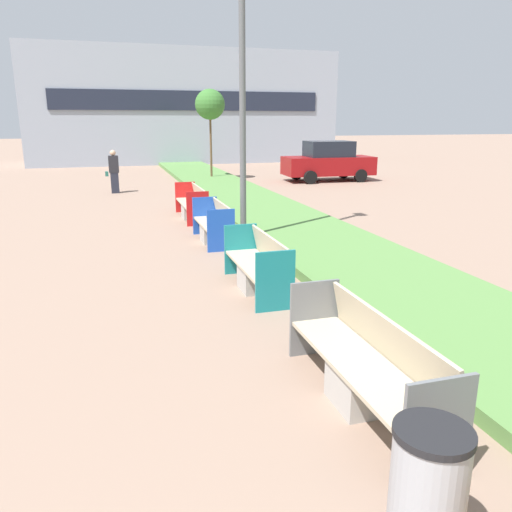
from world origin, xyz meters
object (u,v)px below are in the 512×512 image
(bench_teal_frame, at_px, (258,269))
(street_lamp_post, at_px, (242,16))
(bench_red_frame, at_px, (193,206))
(litter_bin, at_px, (427,496))
(sapling_tree_far, at_px, (210,105))
(parked_car_distant, at_px, (328,161))
(bench_grey_frame, at_px, (365,370))
(bench_blue_frame, at_px, (214,227))
(pedestrian_walking, at_px, (114,171))

(bench_teal_frame, distance_m, street_lamp_post, 5.60)
(bench_red_frame, height_order, litter_bin, litter_bin)
(street_lamp_post, relative_size, sapling_tree_far, 2.14)
(parked_car_distant, bearing_deg, litter_bin, -109.96)
(street_lamp_post, bearing_deg, sapling_tree_far, 81.70)
(bench_red_frame, bearing_deg, street_lamp_post, -80.04)
(bench_grey_frame, xyz_separation_m, parked_car_distant, (7.73, 17.93, 0.53))
(bench_blue_frame, relative_size, pedestrian_walking, 1.13)
(bench_red_frame, height_order, pedestrian_walking, pedestrian_walking)
(pedestrian_walking, xyz_separation_m, parked_car_distant, (9.81, 1.39, 0.06))
(bench_blue_frame, xyz_separation_m, sapling_tree_far, (2.49, 12.47, 3.12))
(bench_teal_frame, bearing_deg, pedestrian_walking, 99.21)
(bench_blue_frame, relative_size, bench_red_frame, 0.83)
(sapling_tree_far, height_order, pedestrian_walking, sapling_tree_far)
(bench_red_frame, bearing_deg, sapling_tree_far, 75.16)
(bench_grey_frame, bearing_deg, sapling_tree_far, 82.85)
(bench_grey_frame, relative_size, bench_red_frame, 1.07)
(litter_bin, bearing_deg, street_lamp_post, 82.54)
(bench_grey_frame, height_order, sapling_tree_far, sapling_tree_far)
(bench_red_frame, distance_m, parked_car_distant, 10.79)
(bench_teal_frame, bearing_deg, bench_red_frame, 89.98)
(bench_teal_frame, relative_size, litter_bin, 2.12)
(bench_teal_frame, bearing_deg, bench_blue_frame, 90.03)
(bench_red_frame, xyz_separation_m, parked_car_distant, (7.73, 7.51, 0.54))
(litter_bin, relative_size, sapling_tree_far, 0.23)
(street_lamp_post, height_order, pedestrian_walking, street_lamp_post)
(bench_teal_frame, bearing_deg, litter_bin, -95.50)
(bench_grey_frame, xyz_separation_m, bench_blue_frame, (-0.01, 7.34, -0.02))
(bench_grey_frame, relative_size, street_lamp_post, 0.27)
(bench_teal_frame, bearing_deg, street_lamp_post, 79.26)
(bench_grey_frame, height_order, pedestrian_walking, pedestrian_walking)
(bench_grey_frame, height_order, street_lamp_post, street_lamp_post)
(bench_teal_frame, relative_size, sapling_tree_far, 0.49)
(bench_teal_frame, relative_size, street_lamp_post, 0.23)
(bench_red_frame, relative_size, street_lamp_post, 0.26)
(street_lamp_post, bearing_deg, bench_grey_frame, -95.00)
(street_lamp_post, bearing_deg, pedestrian_walking, 105.68)
(bench_teal_frame, bearing_deg, sapling_tree_far, 81.20)
(pedestrian_walking, bearing_deg, bench_grey_frame, -82.82)
(bench_red_frame, bearing_deg, pedestrian_walking, 108.79)
(street_lamp_post, bearing_deg, bench_blue_frame, 147.40)
(street_lamp_post, bearing_deg, litter_bin, -97.46)
(street_lamp_post, relative_size, parked_car_distant, 2.11)
(bench_teal_frame, relative_size, bench_red_frame, 0.90)
(litter_bin, distance_m, sapling_tree_far, 22.01)
(bench_red_frame, bearing_deg, bench_grey_frame, -89.99)
(street_lamp_post, bearing_deg, parked_car_distant, 57.03)
(bench_red_frame, relative_size, sapling_tree_far, 0.55)
(bench_grey_frame, height_order, bench_teal_frame, same)
(litter_bin, height_order, street_lamp_post, street_lamp_post)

